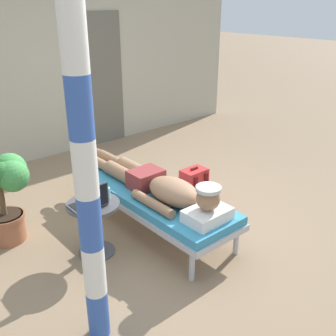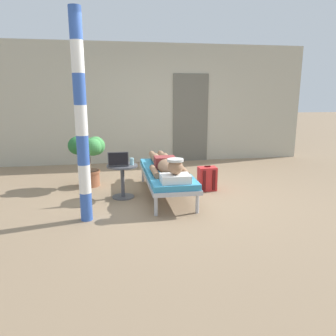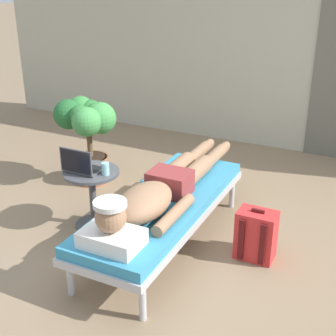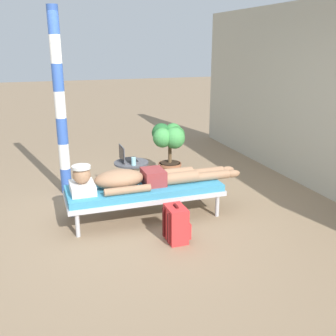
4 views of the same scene
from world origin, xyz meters
name	(u,v)px [view 4 (image 4 of 4)]	position (x,y,z in m)	size (l,w,h in m)	color
ground_plane	(145,220)	(0.00, 0.00, 0.00)	(40.00, 40.00, 0.00)	#8C7256
house_wall_back	(333,100)	(-0.11, 2.76, 1.35)	(7.60, 0.20, 2.70)	#B2AD99
lounge_chair	(145,191)	(-0.11, 0.04, 0.35)	(0.67, 1.93, 0.42)	#B7B7BC
person_reclining	(138,178)	(-0.11, -0.05, 0.52)	(0.53, 2.17, 0.33)	white
side_table	(132,173)	(-0.80, 0.04, 0.36)	(0.48, 0.48, 0.52)	#4C4C51
laptop	(127,157)	(-0.86, -0.01, 0.58)	(0.31, 0.24, 0.23)	#4C4C51
drink_glass	(134,161)	(-0.65, 0.04, 0.58)	(0.06, 0.06, 0.11)	#99D8E5
backpack	(176,224)	(0.62, 0.19, 0.20)	(0.30, 0.26, 0.42)	red
potted_plant	(170,142)	(-1.36, 0.80, 0.61)	(0.62, 0.56, 0.89)	#9E5B3D
porch_post	(60,105)	(-1.31, -0.82, 1.29)	(0.15, 0.15, 2.58)	#3359B2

